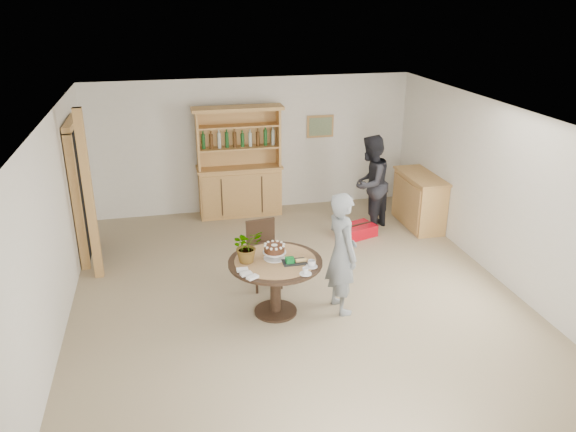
{
  "coord_description": "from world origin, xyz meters",
  "views": [
    {
      "loc": [
        -1.6,
        -6.63,
        3.92
      ],
      "look_at": [
        -0.03,
        0.36,
        1.05
      ],
      "focal_mm": 35.0,
      "sensor_mm": 36.0,
      "label": 1
    }
  ],
  "objects_px": {
    "hutch": "(240,179)",
    "teen_boy": "(342,253)",
    "dining_table": "(275,271)",
    "red_suitcase": "(357,230)",
    "dining_chair": "(263,249)",
    "sideboard": "(419,200)",
    "adult_person": "(370,184)"
  },
  "relations": [
    {
      "from": "sideboard",
      "to": "dining_table",
      "type": "distance_m",
      "value": 3.9
    },
    {
      "from": "hutch",
      "to": "adult_person",
      "type": "relative_size",
      "value": 1.21
    },
    {
      "from": "sideboard",
      "to": "dining_table",
      "type": "xyz_separation_m",
      "value": [
        -3.09,
        -2.36,
        0.13
      ]
    },
    {
      "from": "hutch",
      "to": "red_suitcase",
      "type": "distance_m",
      "value": 2.41
    },
    {
      "from": "dining_chair",
      "to": "teen_boy",
      "type": "relative_size",
      "value": 0.58
    },
    {
      "from": "hutch",
      "to": "teen_boy",
      "type": "bearing_deg",
      "value": -77.88
    },
    {
      "from": "dining_table",
      "to": "adult_person",
      "type": "distance_m",
      "value": 3.22
    },
    {
      "from": "hutch",
      "to": "dining_chair",
      "type": "height_order",
      "value": "hutch"
    },
    {
      "from": "sideboard",
      "to": "dining_chair",
      "type": "distance_m",
      "value": 3.46
    },
    {
      "from": "adult_person",
      "to": "red_suitcase",
      "type": "relative_size",
      "value": 2.43
    },
    {
      "from": "hutch",
      "to": "dining_table",
      "type": "distance_m",
      "value": 3.61
    },
    {
      "from": "hutch",
      "to": "dining_table",
      "type": "xyz_separation_m",
      "value": [
        -0.05,
        -3.6,
        -0.08
      ]
    },
    {
      "from": "red_suitcase",
      "to": "hutch",
      "type": "bearing_deg",
      "value": 122.48
    },
    {
      "from": "sideboard",
      "to": "dining_chair",
      "type": "height_order",
      "value": "dining_chair"
    },
    {
      "from": "hutch",
      "to": "red_suitcase",
      "type": "height_order",
      "value": "hutch"
    },
    {
      "from": "dining_table",
      "to": "red_suitcase",
      "type": "relative_size",
      "value": 1.73
    },
    {
      "from": "sideboard",
      "to": "teen_boy",
      "type": "bearing_deg",
      "value": -132.35
    },
    {
      "from": "red_suitcase",
      "to": "dining_table",
      "type": "bearing_deg",
      "value": -149.51
    },
    {
      "from": "sideboard",
      "to": "adult_person",
      "type": "xyz_separation_m",
      "value": [
        -0.94,
        0.02,
        0.37
      ]
    },
    {
      "from": "teen_boy",
      "to": "adult_person",
      "type": "relative_size",
      "value": 0.97
    },
    {
      "from": "red_suitcase",
      "to": "dining_chair",
      "type": "bearing_deg",
      "value": -163.61
    },
    {
      "from": "teen_boy",
      "to": "red_suitcase",
      "type": "bearing_deg",
      "value": -32.21
    },
    {
      "from": "dining_table",
      "to": "red_suitcase",
      "type": "distance_m",
      "value": 2.87
    },
    {
      "from": "hutch",
      "to": "teen_boy",
      "type": "relative_size",
      "value": 1.25
    },
    {
      "from": "dining_chair",
      "to": "teen_boy",
      "type": "bearing_deg",
      "value": -54.54
    },
    {
      "from": "dining_table",
      "to": "dining_chair",
      "type": "relative_size",
      "value": 1.27
    },
    {
      "from": "dining_chair",
      "to": "dining_table",
      "type": "bearing_deg",
      "value": -96.63
    },
    {
      "from": "sideboard",
      "to": "teen_boy",
      "type": "relative_size",
      "value": 0.77
    },
    {
      "from": "hutch",
      "to": "red_suitcase",
      "type": "bearing_deg",
      "value": -39.31
    },
    {
      "from": "dining_table",
      "to": "red_suitcase",
      "type": "bearing_deg",
      "value": 48.7
    },
    {
      "from": "dining_chair",
      "to": "adult_person",
      "type": "bearing_deg",
      "value": 28.37
    },
    {
      "from": "sideboard",
      "to": "hutch",
      "type": "bearing_deg",
      "value": 157.79
    }
  ]
}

